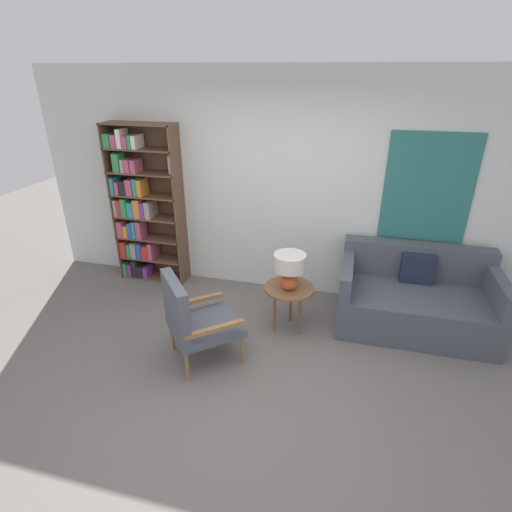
% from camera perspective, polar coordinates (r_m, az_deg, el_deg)
% --- Properties ---
extents(ground_plane, '(14.00, 14.00, 0.00)m').
position_cam_1_polar(ground_plane, '(3.79, -2.44, -19.05)').
color(ground_plane, '#66605B').
extents(wall_back, '(6.40, 0.08, 2.70)m').
position_cam_1_polar(wall_back, '(4.86, 4.56, 9.75)').
color(wall_back, silver).
rests_on(wall_back, ground_plane).
extents(bookshelf, '(0.91, 0.30, 2.06)m').
position_cam_1_polar(bookshelf, '(5.44, -16.22, 6.60)').
color(bookshelf, brown).
rests_on(bookshelf, ground_plane).
extents(armchair, '(0.87, 0.86, 0.93)m').
position_cam_1_polar(armchair, '(3.88, -9.15, -8.58)').
color(armchair, olive).
rests_on(armchair, ground_plane).
extents(couch, '(1.64, 0.95, 0.85)m').
position_cam_1_polar(couch, '(4.80, 21.69, -5.75)').
color(couch, '#474C56').
rests_on(couch, ground_plane).
extents(side_table, '(0.53, 0.53, 0.53)m').
position_cam_1_polar(side_table, '(4.31, 4.73, -5.09)').
color(side_table, brown).
rests_on(side_table, ground_plane).
extents(table_lamp, '(0.34, 0.34, 0.40)m').
position_cam_1_polar(table_lamp, '(4.13, 4.82, -1.58)').
color(table_lamp, '#C65128').
rests_on(table_lamp, side_table).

